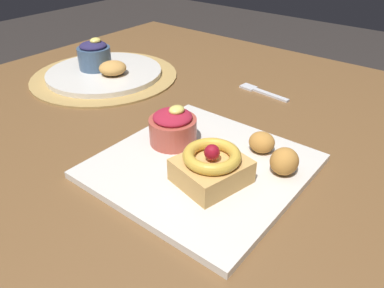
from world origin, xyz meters
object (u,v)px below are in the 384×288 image
(fritter_middle, at_px, (284,161))
(fork, at_px, (261,91))
(cake_slice, at_px, (212,166))
(back_plate, at_px, (104,73))
(fritter_front, at_px, (262,142))
(back_ramekin, at_px, (94,55))
(front_plate, at_px, (202,166))
(berry_ramekin, at_px, (173,127))
(back_pastry, at_px, (113,68))

(fritter_middle, relative_size, fork, 0.37)
(cake_slice, height_order, back_plate, cake_slice)
(fritter_front, bearing_deg, fritter_middle, -119.67)
(cake_slice, height_order, back_ramekin, back_ramekin)
(fritter_front, bearing_deg, front_plate, 148.25)
(front_plate, distance_m, back_plate, 0.46)
(fritter_middle, bearing_deg, back_plate, 79.15)
(back_plate, bearing_deg, fritter_front, -98.40)
(fritter_front, bearing_deg, back_ramekin, 82.26)
(berry_ramekin, height_order, fritter_middle, berry_ramekin)
(back_plate, xyz_separation_m, fork, (0.16, -0.35, -0.01))
(cake_slice, xyz_separation_m, back_plate, (0.19, 0.47, -0.03))
(front_plate, distance_m, fritter_middle, 0.13)
(fritter_middle, height_order, back_plate, fritter_middle)
(fork, bearing_deg, cake_slice, 114.37)
(berry_ramekin, bearing_deg, back_pastry, 66.21)
(berry_ramekin, distance_m, fork, 0.30)
(fritter_middle, relative_size, back_plate, 0.16)
(back_pastry, bearing_deg, back_plate, 86.01)
(front_plate, height_order, back_plate, back_plate)
(front_plate, height_order, back_pastry, back_pastry)
(cake_slice, relative_size, fritter_middle, 2.47)
(fritter_middle, distance_m, back_pastry, 0.51)
(berry_ramekin, xyz_separation_m, fritter_middle, (0.04, -0.19, -0.01))
(cake_slice, xyz_separation_m, back_ramekin, (0.19, 0.49, 0.01))
(front_plate, distance_m, fritter_front, 0.11)
(cake_slice, distance_m, fork, 0.37)
(berry_ramekin, relative_size, fritter_front, 1.88)
(back_plate, height_order, fork, back_plate)
(front_plate, xyz_separation_m, fritter_middle, (0.06, -0.11, 0.03))
(back_ramekin, bearing_deg, fritter_front, -97.74)
(fritter_front, bearing_deg, back_plate, 81.60)
(back_plate, relative_size, fork, 2.23)
(front_plate, bearing_deg, cake_slice, -125.87)
(front_plate, relative_size, cake_slice, 2.65)
(back_ramekin, bearing_deg, front_plate, -109.24)
(back_ramekin, bearing_deg, back_plate, -86.26)
(fritter_middle, xyz_separation_m, back_ramekin, (0.10, 0.57, 0.02))
(back_ramekin, height_order, back_pastry, back_ramekin)
(fritter_front, xyz_separation_m, back_pastry, (0.07, 0.45, 0.00))
(fritter_front, distance_m, back_pastry, 0.45)
(fritter_middle, distance_m, back_ramekin, 0.58)
(fork, bearing_deg, back_pastry, 33.73)
(back_plate, bearing_deg, front_plate, -110.63)
(back_pastry, relative_size, fork, 0.52)
(fritter_front, relative_size, back_plate, 0.15)
(fritter_middle, relative_size, back_ramekin, 0.57)
(cake_slice, height_order, fritter_front, cake_slice)
(back_ramekin, bearing_deg, back_pastry, -90.66)
(front_plate, bearing_deg, berry_ramekin, 75.13)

